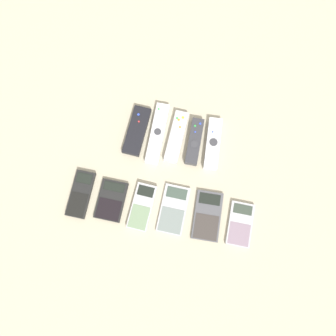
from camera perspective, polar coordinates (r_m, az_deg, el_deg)
The scene contains 12 objects.
ground_plane at distance 1.09m, azimuth -0.25°, elevation -1.57°, with size 3.00×3.00×0.00m, color #B2A88E.
remote_0 at distance 1.13m, azimuth -5.44°, elevation 6.47°, with size 0.07×0.18×0.02m.
remote_1 at distance 1.12m, azimuth -1.83°, elevation 6.03°, with size 0.05×0.21×0.02m.
remote_2 at distance 1.11m, azimuth 1.47°, elevation 5.43°, with size 0.06×0.18×0.03m.
remote_3 at distance 1.11m, azimuth 4.64°, elevation 4.60°, with size 0.04×0.16×0.03m.
remote_4 at distance 1.12m, azimuth 7.83°, elevation 4.22°, with size 0.05×0.18×0.03m.
calculator_0 at distance 1.11m, azimuth -14.96°, elevation -4.40°, with size 0.07×0.16×0.02m.
calculator_1 at distance 1.09m, azimuth -9.87°, elevation -5.56°, with size 0.09×0.13×0.01m.
calculator_2 at distance 1.07m, azimuth -4.56°, elevation -6.75°, with size 0.08×0.15×0.02m.
calculator_3 at distance 1.07m, azimuth 0.94°, elevation -7.22°, with size 0.09×0.16×0.01m.
calculator_4 at distance 1.08m, azimuth 6.88°, elevation -8.24°, with size 0.09×0.16×0.01m.
calculator_5 at distance 1.09m, azimuth 12.47°, elevation -9.52°, with size 0.08×0.14×0.01m.
Camera 1 is at (0.04, -0.21, 1.07)m, focal length 35.00 mm.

